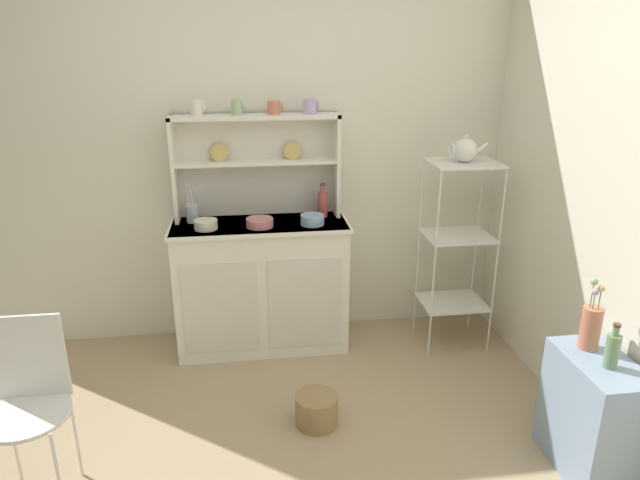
# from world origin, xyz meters

# --- Properties ---
(wall_back) EXTENTS (3.84, 0.05, 2.50)m
(wall_back) POSITION_xyz_m (0.00, 1.62, 1.25)
(wall_back) COLOR silver
(wall_back) RESTS_ON ground
(hutch_cabinet) EXTENTS (1.12, 0.45, 0.86)m
(hutch_cabinet) POSITION_xyz_m (-0.03, 1.37, 0.44)
(hutch_cabinet) COLOR white
(hutch_cabinet) RESTS_ON ground
(hutch_shelf_unit) EXTENTS (1.04, 0.18, 0.65)m
(hutch_shelf_unit) POSITION_xyz_m (-0.03, 1.53, 1.24)
(hutch_shelf_unit) COLOR silver
(hutch_shelf_unit) RESTS_ON hutch_cabinet
(bakers_rack) EXTENTS (0.42, 0.35, 1.24)m
(bakers_rack) POSITION_xyz_m (1.22, 1.23, 0.77)
(bakers_rack) COLOR silver
(bakers_rack) RESTS_ON ground
(side_shelf_blue) EXTENTS (0.28, 0.48, 0.58)m
(side_shelf_blue) POSITION_xyz_m (1.44, -0.02, 0.29)
(side_shelf_blue) COLOR #849EBC
(side_shelf_blue) RESTS_ON ground
(wire_chair) EXTENTS (0.36, 0.36, 0.85)m
(wire_chair) POSITION_xyz_m (-1.07, 0.17, 0.52)
(wire_chair) COLOR white
(wire_chair) RESTS_ON ground
(floor_basket) EXTENTS (0.23, 0.23, 0.17)m
(floor_basket) POSITION_xyz_m (0.21, 0.48, 0.08)
(floor_basket) COLOR #93754C
(floor_basket) RESTS_ON ground
(cup_cream_0) EXTENTS (0.09, 0.07, 0.09)m
(cup_cream_0) POSITION_xyz_m (-0.38, 1.49, 1.56)
(cup_cream_0) COLOR silver
(cup_cream_0) RESTS_ON hutch_shelf_unit
(cup_sage_1) EXTENTS (0.08, 0.07, 0.09)m
(cup_sage_1) POSITION_xyz_m (-0.14, 1.49, 1.56)
(cup_sage_1) COLOR #9EB78E
(cup_sage_1) RESTS_ON hutch_shelf_unit
(cup_terracotta_2) EXTENTS (0.09, 0.08, 0.08)m
(cup_terracotta_2) POSITION_xyz_m (0.09, 1.49, 1.55)
(cup_terracotta_2) COLOR #C67556
(cup_terracotta_2) RESTS_ON hutch_shelf_unit
(cup_lilac_3) EXTENTS (0.10, 0.08, 0.09)m
(cup_lilac_3) POSITION_xyz_m (0.31, 1.49, 1.56)
(cup_lilac_3) COLOR #B79ECC
(cup_lilac_3) RESTS_ON hutch_shelf_unit
(bowl_mixing_large) EXTENTS (0.14, 0.14, 0.06)m
(bowl_mixing_large) POSITION_xyz_m (-0.36, 1.29, 0.89)
(bowl_mixing_large) COLOR silver
(bowl_mixing_large) RESTS_ON hutch_cabinet
(bowl_floral_medium) EXTENTS (0.17, 0.17, 0.05)m
(bowl_floral_medium) POSITION_xyz_m (-0.03, 1.29, 0.88)
(bowl_floral_medium) COLOR #D17A84
(bowl_floral_medium) RESTS_ON hutch_cabinet
(bowl_cream_small) EXTENTS (0.15, 0.15, 0.06)m
(bowl_cream_small) POSITION_xyz_m (0.29, 1.29, 0.89)
(bowl_cream_small) COLOR #8EB2D1
(bowl_cream_small) RESTS_ON hutch_cabinet
(jam_bottle) EXTENTS (0.06, 0.06, 0.22)m
(jam_bottle) POSITION_xyz_m (0.38, 1.45, 0.95)
(jam_bottle) COLOR #B74C47
(jam_bottle) RESTS_ON hutch_cabinet
(utensil_jar) EXTENTS (0.08, 0.08, 0.25)m
(utensil_jar) POSITION_xyz_m (-0.45, 1.44, 0.92)
(utensil_jar) COLOR #B2B7C6
(utensil_jar) RESTS_ON hutch_cabinet
(porcelain_teapot) EXTENTS (0.24, 0.15, 0.17)m
(porcelain_teapot) POSITION_xyz_m (1.22, 1.23, 1.31)
(porcelain_teapot) COLOR white
(porcelain_teapot) RESTS_ON bakers_rack
(flower_vase) EXTENTS (0.09, 0.09, 0.35)m
(flower_vase) POSITION_xyz_m (1.44, 0.10, 0.70)
(flower_vase) COLOR #C67556
(flower_vase) RESTS_ON side_shelf_blue
(oil_bottle) EXTENTS (0.06, 0.06, 0.21)m
(oil_bottle) POSITION_xyz_m (1.44, -0.07, 0.67)
(oil_bottle) COLOR #6B8C60
(oil_bottle) RESTS_ON side_shelf_blue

